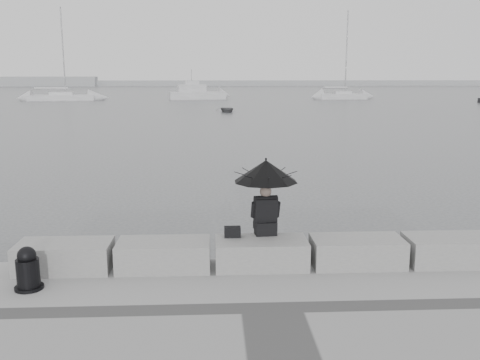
{
  "coord_description": "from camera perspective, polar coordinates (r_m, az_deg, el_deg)",
  "views": [
    {
      "loc": [
        -0.82,
        -9.34,
        3.85
      ],
      "look_at": [
        -0.2,
        3.0,
        1.37
      ],
      "focal_mm": 40.0,
      "sensor_mm": 36.0,
      "label": 1
    }
  ],
  "objects": [
    {
      "name": "ground",
      "position": [
        10.14,
        2.02,
        -11.0
      ],
      "size": [
        360.0,
        360.0,
        0.0
      ],
      "primitive_type": "plane",
      "color": "#434648",
      "rests_on": "ground"
    },
    {
      "name": "stone_block_far_left",
      "position": [
        9.76,
        -18.2,
        -7.78
      ],
      "size": [
        1.6,
        0.8,
        0.5
      ],
      "primitive_type": "cube",
      "color": "gray",
      "rests_on": "promenade"
    },
    {
      "name": "stone_block_left",
      "position": [
        9.46,
        -8.13,
        -7.93
      ],
      "size": [
        1.6,
        0.8,
        0.5
      ],
      "primitive_type": "cube",
      "color": "gray",
      "rests_on": "promenade"
    },
    {
      "name": "stone_block_centre",
      "position": [
        9.45,
        2.28,
        -7.83
      ],
      "size": [
        1.6,
        0.8,
        0.5
      ],
      "primitive_type": "cube",
      "color": "gray",
      "rests_on": "promenade"
    },
    {
      "name": "stone_block_right",
      "position": [
        9.75,
        12.37,
        -7.49
      ],
      "size": [
        1.6,
        0.8,
        0.5
      ],
      "primitive_type": "cube",
      "color": "gray",
      "rests_on": "promenade"
    },
    {
      "name": "stone_block_far_right",
      "position": [
        10.32,
        21.59,
        -6.98
      ],
      "size": [
        1.6,
        0.8,
        0.5
      ],
      "primitive_type": "cube",
      "color": "gray",
      "rests_on": "promenade"
    },
    {
      "name": "seated_person",
      "position": [
        9.47,
        2.77,
        0.03
      ],
      "size": [
        1.15,
        1.15,
        1.39
      ],
      "rotation": [
        0.0,
        0.0,
        0.11
      ],
      "color": "black",
      "rests_on": "stone_block_centre"
    },
    {
      "name": "bag",
      "position": [
        9.5,
        -0.81,
        -5.56
      ],
      "size": [
        0.29,
        0.16,
        0.19
      ],
      "primitive_type": "cube",
      "color": "black",
      "rests_on": "stone_block_centre"
    },
    {
      "name": "mooring_bollard",
      "position": [
        9.12,
        -21.68,
        -9.05
      ],
      "size": [
        0.45,
        0.45,
        0.71
      ],
      "color": "black",
      "rests_on": "promenade"
    },
    {
      "name": "distant_landmass",
      "position": [
        164.04,
        -5.51,
        10.27
      ],
      "size": [
        180.0,
        8.0,
        2.8
      ],
      "color": "#9B9EA0",
      "rests_on": "ground"
    },
    {
      "name": "sailboat_left",
      "position": [
        80.89,
        -18.48,
        8.41
      ],
      "size": [
        9.29,
        3.33,
        12.9
      ],
      "rotation": [
        0.0,
        0.0,
        0.1
      ],
      "color": "silver",
      "rests_on": "ground"
    },
    {
      "name": "sailboat_right",
      "position": [
        82.22,
        10.83,
        8.84
      ],
      "size": [
        7.24,
        3.07,
        12.9
      ],
      "rotation": [
        0.0,
        0.0,
        0.1
      ],
      "color": "silver",
      "rests_on": "ground"
    },
    {
      "name": "motor_cruiser",
      "position": [
        80.62,
        -4.58,
        9.21
      ],
      "size": [
        8.56,
        4.1,
        4.5
      ],
      "rotation": [
        0.0,
        0.0,
        0.16
      ],
      "color": "silver",
      "rests_on": "ground"
    },
    {
      "name": "dinghy",
      "position": [
        54.24,
        -1.41,
        7.54
      ],
      "size": [
        3.07,
        1.64,
        0.49
      ],
      "primitive_type": "imported",
      "rotation": [
        0.0,
        0.0,
        0.14
      ],
      "color": "slate",
      "rests_on": "ground"
    }
  ]
}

